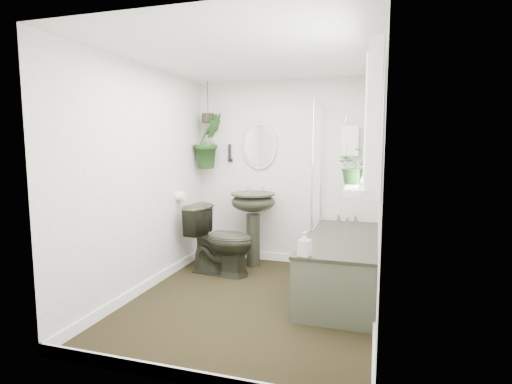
# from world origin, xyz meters

# --- Properties ---
(floor) EXTENTS (2.30, 2.80, 0.02)m
(floor) POSITION_xyz_m (0.00, 0.00, -0.01)
(floor) COLOR black
(floor) RESTS_ON ground
(ceiling) EXTENTS (2.30, 2.80, 0.02)m
(ceiling) POSITION_xyz_m (0.00, 0.00, 2.31)
(ceiling) COLOR white
(ceiling) RESTS_ON ground
(wall_back) EXTENTS (2.30, 0.02, 2.30)m
(wall_back) POSITION_xyz_m (0.00, 1.41, 1.15)
(wall_back) COLOR white
(wall_back) RESTS_ON ground
(wall_front) EXTENTS (2.30, 0.02, 2.30)m
(wall_front) POSITION_xyz_m (0.00, -1.41, 1.15)
(wall_front) COLOR white
(wall_front) RESTS_ON ground
(wall_left) EXTENTS (0.02, 2.80, 2.30)m
(wall_left) POSITION_xyz_m (-1.16, 0.00, 1.15)
(wall_left) COLOR white
(wall_left) RESTS_ON ground
(wall_right) EXTENTS (0.02, 2.80, 2.30)m
(wall_right) POSITION_xyz_m (1.16, 0.00, 1.15)
(wall_right) COLOR white
(wall_right) RESTS_ON ground
(skirting) EXTENTS (2.30, 2.80, 0.10)m
(skirting) POSITION_xyz_m (0.00, 0.00, 0.05)
(skirting) COLOR white
(skirting) RESTS_ON floor
(bathtub) EXTENTS (0.72, 1.72, 0.58)m
(bathtub) POSITION_xyz_m (0.80, 0.50, 0.29)
(bathtub) COLOR black
(bathtub) RESTS_ON floor
(bath_screen) EXTENTS (0.04, 0.72, 1.40)m
(bath_screen) POSITION_xyz_m (0.47, 0.99, 1.28)
(bath_screen) COLOR silver
(bath_screen) RESTS_ON bathtub
(shower_box) EXTENTS (0.20, 0.10, 0.35)m
(shower_box) POSITION_xyz_m (0.80, 1.34, 1.55)
(shower_box) COLOR white
(shower_box) RESTS_ON wall_back
(oval_mirror) EXTENTS (0.46, 0.03, 0.62)m
(oval_mirror) POSITION_xyz_m (-0.33, 1.37, 1.50)
(oval_mirror) COLOR #B7B0A3
(oval_mirror) RESTS_ON wall_back
(wall_sconce) EXTENTS (0.04, 0.04, 0.22)m
(wall_sconce) POSITION_xyz_m (-0.73, 1.36, 1.40)
(wall_sconce) COLOR black
(wall_sconce) RESTS_ON wall_back
(toilet_roll_holder) EXTENTS (0.11, 0.11, 0.11)m
(toilet_roll_holder) POSITION_xyz_m (-1.10, 0.70, 0.90)
(toilet_roll_holder) COLOR white
(toilet_roll_holder) RESTS_ON wall_left
(window_recess) EXTENTS (0.08, 1.00, 0.90)m
(window_recess) POSITION_xyz_m (1.09, -0.70, 1.65)
(window_recess) COLOR white
(window_recess) RESTS_ON wall_right
(window_sill) EXTENTS (0.18, 1.00, 0.04)m
(window_sill) POSITION_xyz_m (1.02, -0.70, 1.23)
(window_sill) COLOR white
(window_sill) RESTS_ON wall_right
(window_blinds) EXTENTS (0.01, 0.86, 0.76)m
(window_blinds) POSITION_xyz_m (1.04, -0.70, 1.65)
(window_blinds) COLOR white
(window_blinds) RESTS_ON wall_right
(toilet) EXTENTS (0.84, 0.54, 0.80)m
(toilet) POSITION_xyz_m (-0.60, 0.71, 0.40)
(toilet) COLOR black
(toilet) RESTS_ON floor
(pedestal_sink) EXTENTS (0.62, 0.56, 0.92)m
(pedestal_sink) POSITION_xyz_m (-0.33, 1.10, 0.46)
(pedestal_sink) COLOR black
(pedestal_sink) RESTS_ON floor
(sill_plant) EXTENTS (0.26, 0.25, 0.24)m
(sill_plant) POSITION_xyz_m (0.97, -0.81, 1.37)
(sill_plant) COLOR black
(sill_plant) RESTS_ON window_sill
(hanging_plant) EXTENTS (0.48, 0.49, 0.70)m
(hanging_plant) POSITION_xyz_m (-0.97, 1.24, 1.55)
(hanging_plant) COLOR black
(hanging_plant) RESTS_ON ceiling
(soap_bottle) EXTENTS (0.12, 0.12, 0.21)m
(soap_bottle) POSITION_xyz_m (0.56, -0.29, 0.68)
(soap_bottle) COLOR #312D2E
(soap_bottle) RESTS_ON bathtub
(hanging_pot) EXTENTS (0.16, 0.16, 0.12)m
(hanging_pot) POSITION_xyz_m (-0.97, 1.24, 1.84)
(hanging_pot) COLOR black
(hanging_pot) RESTS_ON ceiling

